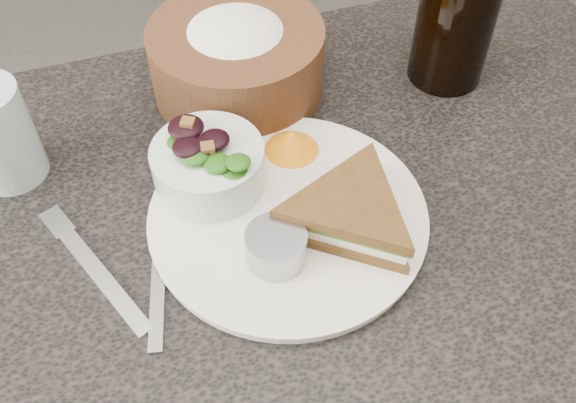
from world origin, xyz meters
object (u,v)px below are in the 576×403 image
at_px(bread_basket, 236,50).
at_px(cola_glass, 455,22).
at_px(dining_table, 295,388).
at_px(sandwich, 350,212).
at_px(dinner_plate, 288,217).
at_px(dressing_ramekin, 276,247).
at_px(salad_bowl, 208,160).

height_order(bread_basket, cola_glass, cola_glass).
xyz_separation_m(dining_table, sandwich, (0.05, -0.02, 0.41)).
bearing_deg(dining_table, dinner_plate, 104.96).
bearing_deg(dressing_ramekin, salad_bowl, 107.20).
bearing_deg(cola_glass, sandwich, -136.94).
height_order(dining_table, dressing_ramekin, dressing_ramekin).
relative_size(dining_table, cola_glass, 6.55).
bearing_deg(dining_table, cola_glass, 34.71).
xyz_separation_m(salad_bowl, bread_basket, (0.07, 0.15, 0.01)).
relative_size(dinner_plate, dressing_ramekin, 4.77).
height_order(salad_bowl, cola_glass, cola_glass).
height_order(dinner_plate, sandwich, sandwich).
relative_size(sandwich, cola_glass, 1.03).
bearing_deg(dinner_plate, dressing_ramekin, -120.06).
bearing_deg(cola_glass, salad_bowl, -163.80).
bearing_deg(cola_glass, bread_basket, 167.57).
bearing_deg(bread_basket, sandwich, -80.31).
height_order(dining_table, dinner_plate, dinner_plate).
xyz_separation_m(dinner_plate, cola_glass, (0.26, 0.16, 0.07)).
xyz_separation_m(sandwich, dressing_ramekin, (-0.08, -0.01, -0.00)).
bearing_deg(sandwich, salad_bowl, 176.48).
distance_m(dining_table, cola_glass, 0.55).
bearing_deg(dinner_plate, dining_table, -75.04).
distance_m(sandwich, salad_bowl, 0.15).
xyz_separation_m(dressing_ramekin, bread_basket, (0.04, 0.26, 0.03)).
distance_m(dinner_plate, sandwich, 0.07).
bearing_deg(dining_table, bread_basket, 88.83).
bearing_deg(bread_basket, dressing_ramekin, -98.09).
bearing_deg(salad_bowl, dining_table, -50.64).
distance_m(dinner_plate, cola_glass, 0.31).
xyz_separation_m(dinner_plate, bread_basket, (0.01, 0.21, 0.05)).
relative_size(sandwich, dressing_ramekin, 2.71).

